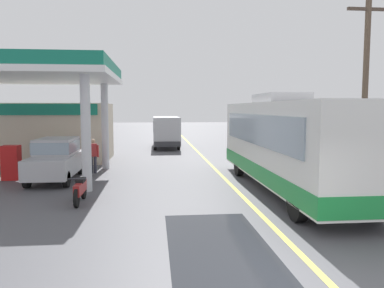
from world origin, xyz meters
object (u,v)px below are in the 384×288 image
(car_at_pump, at_px, (57,157))
(pedestrian_near_pump, at_px, (93,154))
(coach_bus_main, at_px, (288,145))
(pedestrian_by_shop, at_px, (50,150))
(minibus_opposing_lane, at_px, (166,129))
(motorcycle_parked_forecourt, at_px, (80,189))

(car_at_pump, relative_size, pedestrian_near_pump, 2.53)
(coach_bus_main, distance_m, pedestrian_by_shop, 12.45)
(minibus_opposing_lane, bearing_deg, motorcycle_parked_forecourt, -100.80)
(motorcycle_parked_forecourt, xyz_separation_m, pedestrian_near_pump, (-0.49, 5.75, 0.49))
(minibus_opposing_lane, bearing_deg, pedestrian_by_shop, -123.18)
(minibus_opposing_lane, bearing_deg, car_at_pump, -110.85)
(minibus_opposing_lane, relative_size, pedestrian_by_shop, 3.69)
(pedestrian_by_shop, bearing_deg, minibus_opposing_lane, 56.82)
(pedestrian_near_pump, bearing_deg, coach_bus_main, -29.94)
(car_at_pump, height_order, minibus_opposing_lane, minibus_opposing_lane)
(minibus_opposing_lane, height_order, motorcycle_parked_forecourt, minibus_opposing_lane)
(car_at_pump, height_order, pedestrian_near_pump, car_at_pump)
(coach_bus_main, height_order, minibus_opposing_lane, coach_bus_main)
(minibus_opposing_lane, relative_size, motorcycle_parked_forecourt, 3.41)
(coach_bus_main, distance_m, pedestrian_near_pump, 9.20)
(coach_bus_main, bearing_deg, pedestrian_near_pump, 150.06)
(coach_bus_main, relative_size, motorcycle_parked_forecourt, 6.13)
(motorcycle_parked_forecourt, distance_m, pedestrian_near_pump, 5.80)
(motorcycle_parked_forecourt, bearing_deg, car_at_pump, 113.29)
(coach_bus_main, bearing_deg, pedestrian_by_shop, 147.57)
(motorcycle_parked_forecourt, relative_size, pedestrian_by_shop, 1.08)
(coach_bus_main, xyz_separation_m, car_at_pump, (-9.23, 2.95, -0.71))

